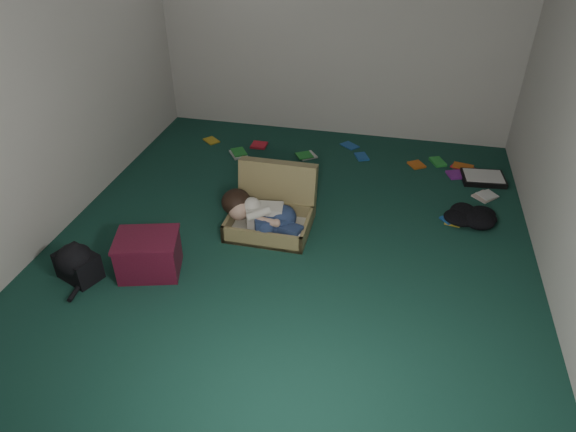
% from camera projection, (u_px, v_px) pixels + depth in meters
% --- Properties ---
extents(floor, '(4.50, 4.50, 0.00)m').
position_uv_depth(floor, '(292.00, 240.00, 4.39)').
color(floor, '#163F33').
rests_on(floor, ground).
extents(wall_back, '(4.50, 0.00, 4.50)m').
position_uv_depth(wall_back, '(337.00, 20.00, 5.48)').
color(wall_back, silver).
rests_on(wall_back, ground).
extents(wall_front, '(4.50, 0.00, 4.50)m').
position_uv_depth(wall_front, '(159.00, 316.00, 1.85)').
color(wall_front, silver).
rests_on(wall_front, ground).
extents(wall_left, '(0.00, 4.50, 4.50)m').
position_uv_depth(wall_left, '(44.00, 74.00, 4.03)').
color(wall_left, silver).
rests_on(wall_left, ground).
extents(suitcase, '(0.71, 0.69, 0.52)m').
position_uv_depth(suitcase, '(273.00, 208.00, 4.52)').
color(suitcase, '#928350').
rests_on(suitcase, floor).
extents(person, '(0.76, 0.37, 0.32)m').
position_uv_depth(person, '(262.00, 215.00, 4.37)').
color(person, silver).
rests_on(person, suitcase).
extents(maroon_bin, '(0.55, 0.49, 0.33)m').
position_uv_depth(maroon_bin, '(149.00, 255.00, 3.97)').
color(maroon_bin, '#551125').
rests_on(maroon_bin, floor).
extents(backpack, '(0.48, 0.44, 0.24)m').
position_uv_depth(backpack, '(78.00, 265.00, 3.93)').
color(backpack, black).
rests_on(backpack, floor).
extents(clothing_pile, '(0.49, 0.43, 0.14)m').
position_uv_depth(clothing_pile, '(469.00, 213.00, 4.62)').
color(clothing_pile, black).
rests_on(clothing_pile, floor).
extents(paper_tray, '(0.45, 0.35, 0.06)m').
position_uv_depth(paper_tray, '(483.00, 178.00, 5.22)').
color(paper_tray, black).
rests_on(paper_tray, floor).
extents(book_scatter, '(3.18, 1.53, 0.02)m').
position_uv_depth(book_scatter, '(365.00, 164.00, 5.51)').
color(book_scatter, gold).
rests_on(book_scatter, floor).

